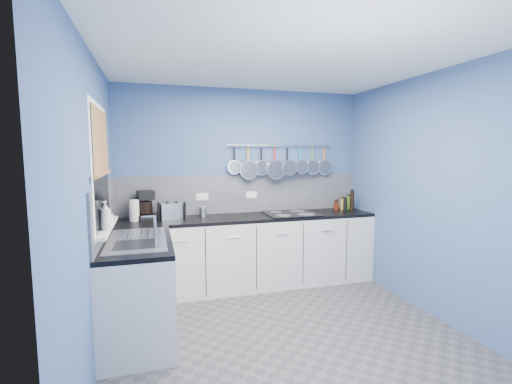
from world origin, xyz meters
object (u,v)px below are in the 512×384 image
coffee_maker (146,205)px  canister (203,212)px  soap_bottle_b (107,218)px  soap_bottle_a (106,215)px  paper_towel (134,211)px  hob (291,214)px  toaster (172,211)px

coffee_maker → canister: 0.67m
soap_bottle_b → coffee_maker: 1.19m
soap_bottle_a → canister: soap_bottle_a is taller
soap_bottle_b → paper_towel: size_ratio=0.70×
canister → coffee_maker: bearing=177.9°
canister → hob: canister is taller
toaster → hob: (1.48, -0.10, -0.09)m
soap_bottle_b → toaster: 1.26m
toaster → paper_towel: bearing=165.8°
paper_towel → soap_bottle_b: bearing=-98.8°
hob → soap_bottle_b: bearing=-154.1°
paper_towel → toaster: size_ratio=0.82×
coffee_maker → hob: coffee_maker is taller
soap_bottle_a → soap_bottle_b: 0.07m
coffee_maker → toaster: (0.29, -0.05, -0.07)m
canister → hob: (1.11, -0.12, -0.06)m
paper_towel → toaster: 0.42m
coffee_maker → toaster: size_ratio=1.13×
soap_bottle_b → paper_towel: 1.10m
soap_bottle_b → coffee_maker: coffee_maker is taller
coffee_maker → hob: size_ratio=0.53×
toaster → canister: size_ratio=2.38×
soap_bottle_a → coffee_maker: 1.25m
toaster → coffee_maker: bearing=153.4°
paper_towel → coffee_maker: bearing=29.2°
canister → hob: 1.12m
soap_bottle_a → soap_bottle_b: (0.00, 0.06, -0.03)m
soap_bottle_a → canister: (0.96, 1.19, -0.21)m
soap_bottle_a → coffee_maker: (0.30, 1.21, -0.10)m
paper_towel → hob: paper_towel is taller
toaster → hob: size_ratio=0.47×
toaster → hob: 1.49m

